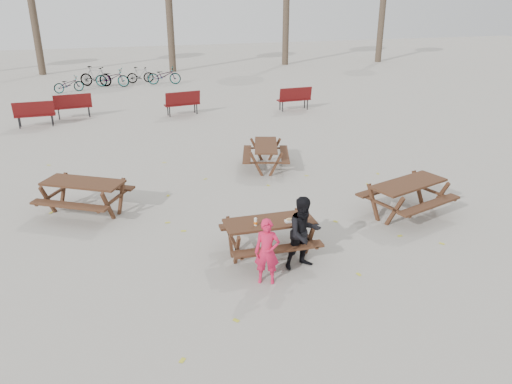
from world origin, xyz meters
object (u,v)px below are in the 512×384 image
object	(u,v)px
child	(267,252)
picnic_table_north	(85,197)
picnic_table_far	(266,156)
main_picnic_table	(269,229)
picnic_table_east	(407,199)
adult	(304,233)
food_tray	(289,221)
soda_bottle	(256,222)

from	to	relation	value
child	picnic_table_north	size ratio (longest dim) A/B	0.67
picnic_table_north	picnic_table_far	size ratio (longest dim) A/B	1.12
main_picnic_table	picnic_table_north	distance (m)	4.85
picnic_table_east	adult	bearing A→B (deg)	-172.27
child	picnic_table_far	world-z (taller)	child
food_tray	soda_bottle	bearing A→B (deg)	177.90
main_picnic_table	food_tray	distance (m)	0.45
food_tray	child	size ratio (longest dim) A/B	0.14
food_tray	adult	bearing A→B (deg)	-74.07
main_picnic_table	picnic_table_north	size ratio (longest dim) A/B	0.94
main_picnic_table	picnic_table_north	world-z (taller)	picnic_table_north
food_tray	soda_bottle	xyz separation A→B (m)	(-0.69, 0.03, 0.05)
soda_bottle	picnic_table_east	bearing A→B (deg)	15.37
soda_bottle	picnic_table_north	size ratio (longest dim) A/B	0.09
picnic_table_east	soda_bottle	bearing A→B (deg)	176.72
picnic_table_north	picnic_table_far	xyz separation A→B (m)	(5.14, 1.97, -0.04)
main_picnic_table	adult	distance (m)	0.81
food_tray	main_picnic_table	bearing A→B (deg)	157.19
picnic_table_east	picnic_table_far	xyz separation A→B (m)	(-2.29, 4.14, -0.05)
adult	picnic_table_north	world-z (taller)	adult
picnic_table_north	food_tray	bearing A→B (deg)	-9.86
adult	picnic_table_north	size ratio (longest dim) A/B	0.77
food_tray	picnic_table_north	size ratio (longest dim) A/B	0.09
soda_bottle	picnic_table_far	world-z (taller)	soda_bottle
adult	soda_bottle	bearing A→B (deg)	139.97
food_tray	adult	size ratio (longest dim) A/B	0.12
main_picnic_table	child	distance (m)	1.02
child	picnic_table_east	size ratio (longest dim) A/B	0.66
soda_bottle	adult	world-z (taller)	adult
food_tray	picnic_table_east	size ratio (longest dim) A/B	0.09
main_picnic_table	picnic_table_east	xyz separation A→B (m)	(3.75, 0.99, -0.17)
child	picnic_table_east	distance (m)	4.54
main_picnic_table	picnic_table_east	distance (m)	3.89
child	picnic_table_north	xyz separation A→B (m)	(-3.34, 4.12, -0.23)
picnic_table_east	picnic_table_north	distance (m)	7.74
main_picnic_table	adult	bearing A→B (deg)	-51.19
main_picnic_table	picnic_table_far	world-z (taller)	main_picnic_table
main_picnic_table	picnic_table_east	bearing A→B (deg)	14.80
child	picnic_table_east	world-z (taller)	child
picnic_table_north	picnic_table_far	distance (m)	5.51
soda_bottle	picnic_table_east	distance (m)	4.25
food_tray	adult	xyz separation A→B (m)	(0.13, -0.47, -0.05)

